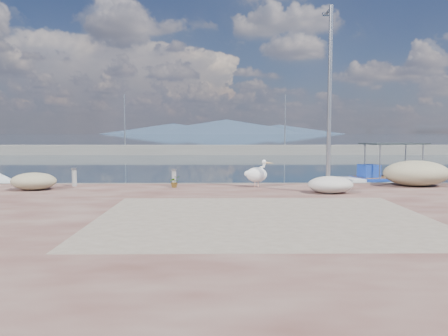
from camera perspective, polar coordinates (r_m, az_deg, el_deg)
ground at (r=14.93m, az=0.15°, el=-6.18°), size 1400.00×1400.00×0.00m
quay at (r=9.04m, az=0.66°, el=-11.83°), size 44.00×22.00×0.50m
quay_patch at (r=11.95m, az=5.17°, el=-6.50°), size 9.00×7.00×0.01m
breakwater at (r=54.71m, az=-0.40°, el=2.39°), size 120.00×2.20×7.50m
mountains at (r=664.71m, az=-0.20°, el=5.29°), size 370.00×280.00×22.00m
boat_right at (r=24.02m, az=21.03°, el=-1.85°), size 5.77×2.98×2.65m
pelican at (r=18.49m, az=4.33°, el=-0.81°), size 1.18×0.55×1.16m
lamp_post at (r=17.07m, az=13.59°, el=7.86°), size 0.44×0.96×7.00m
bollard_near at (r=18.79m, az=-6.55°, el=-1.16°), size 0.25×0.25×0.75m
bollard_far at (r=19.81m, az=-18.96°, el=-1.03°), size 0.26×0.26×0.79m
potted_plant at (r=18.42m, az=-6.47°, el=-1.80°), size 0.53×0.50×0.48m
net_pile_b at (r=19.16m, az=-23.60°, el=-1.59°), size 1.79×1.39×0.70m
net_pile_d at (r=17.11m, az=13.73°, el=-2.13°), size 1.72×1.29×0.65m
net_pile_c at (r=20.56m, az=23.81°, el=-0.63°), size 2.81×2.01×1.10m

